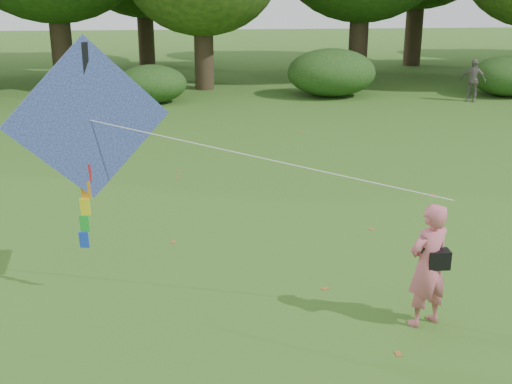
{
  "coord_description": "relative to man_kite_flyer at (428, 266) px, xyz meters",
  "views": [
    {
      "loc": [
        -2.01,
        -7.23,
        4.68
      ],
      "look_at": [
        -1.26,
        2.0,
        1.5
      ],
      "focal_mm": 45.0,
      "sensor_mm": 36.0,
      "label": 1
    }
  ],
  "objects": [
    {
      "name": "ground",
      "position": [
        -0.97,
        -0.49,
        -0.89
      ],
      "size": [
        100.0,
        100.0,
        0.0
      ],
      "primitive_type": "plane",
      "color": "#265114",
      "rests_on": "ground"
    },
    {
      "name": "man_kite_flyer",
      "position": [
        0.0,
        0.0,
        0.0
      ],
      "size": [
        0.77,
        0.65,
        1.79
      ],
      "primitive_type": "imported",
      "rotation": [
        0.0,
        0.0,
        3.53
      ],
      "color": "#C45C6C",
      "rests_on": "ground"
    },
    {
      "name": "bystander_right",
      "position": [
        7.19,
        15.93,
        -0.09
      ],
      "size": [
        1.0,
        0.84,
        1.61
      ],
      "primitive_type": "imported",
      "rotation": [
        0.0,
        0.0,
        -0.58
      ],
      "color": "slate",
      "rests_on": "ground"
    },
    {
      "name": "crossbody_bag",
      "position": [
        0.12,
        -0.03,
        0.12
      ],
      "size": [
        0.43,
        0.2,
        0.71
      ],
      "color": "black",
      "rests_on": "ground"
    },
    {
      "name": "flying_kite",
      "position": [
        -4.59,
        1.21,
        1.79
      ],
      "size": [
        5.95,
        1.73,
        3.12
      ],
      "color": "#2655A7",
      "rests_on": "ground"
    },
    {
      "name": "shrub_band",
      "position": [
        -1.69,
        17.11,
        -0.04
      ],
      "size": [
        39.15,
        3.22,
        1.88
      ],
      "color": "#264919",
      "rests_on": "ground"
    },
    {
      "name": "fallen_leaves",
      "position": [
        -0.53,
        4.16,
        -0.89
      ],
      "size": [
        6.99,
        12.28,
        0.01
      ],
      "color": "brown",
      "rests_on": "ground"
    }
  ]
}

